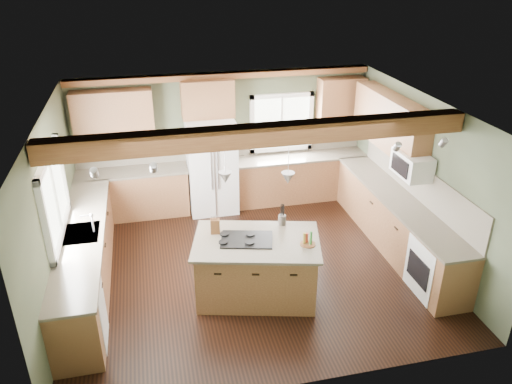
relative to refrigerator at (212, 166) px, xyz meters
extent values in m
plane|color=black|center=(0.30, -2.12, -0.90)|extent=(5.60, 5.60, 0.00)
plane|color=silver|center=(0.30, -2.12, 1.70)|extent=(5.60, 5.60, 0.00)
plane|color=#3E4732|center=(0.30, 0.38, 0.40)|extent=(5.60, 0.00, 5.60)
plane|color=#3E4732|center=(-2.50, -2.12, 0.40)|extent=(0.00, 5.00, 5.00)
plane|color=#3E4732|center=(3.10, -2.12, 0.40)|extent=(0.00, 5.00, 5.00)
cube|color=#5B2E1A|center=(0.30, -2.83, 1.57)|extent=(5.55, 0.26, 0.26)
cube|color=#5B2E1A|center=(0.30, 0.28, 1.64)|extent=(5.55, 0.20, 0.10)
cube|color=brown|center=(0.30, 0.36, 0.31)|extent=(5.58, 0.03, 0.58)
cube|color=brown|center=(3.08, -2.07, 0.31)|extent=(0.03, 3.70, 0.58)
cube|color=brown|center=(-1.49, 0.08, -0.46)|extent=(2.02, 0.60, 0.88)
cube|color=#494136|center=(-1.49, 0.08, 0.00)|extent=(2.06, 0.64, 0.04)
cube|color=brown|center=(1.79, 0.08, -0.46)|extent=(2.62, 0.60, 0.88)
cube|color=#494136|center=(1.79, 0.08, 0.00)|extent=(2.66, 0.64, 0.04)
cube|color=brown|center=(-2.20, -2.07, -0.46)|extent=(0.60, 3.70, 0.88)
cube|color=#494136|center=(-2.20, -2.07, 0.00)|extent=(0.64, 3.74, 0.04)
cube|color=brown|center=(2.80, -2.07, -0.46)|extent=(0.60, 3.70, 0.88)
cube|color=#494136|center=(2.80, -2.07, 0.00)|extent=(0.64, 3.74, 0.04)
cube|color=brown|center=(-1.69, 0.21, 1.05)|extent=(1.40, 0.35, 0.90)
cube|color=brown|center=(0.00, 0.21, 1.25)|extent=(0.96, 0.35, 0.70)
cube|color=brown|center=(2.92, -1.22, 1.05)|extent=(0.35, 2.20, 0.90)
cube|color=brown|center=(2.60, 0.21, 1.05)|extent=(0.90, 0.35, 0.90)
cube|color=white|center=(-2.48, -2.07, 0.65)|extent=(0.04, 1.60, 1.05)
cube|color=white|center=(1.45, 0.36, 0.65)|extent=(1.10, 0.04, 1.00)
cube|color=#262628|center=(-2.20, -2.07, 0.01)|extent=(0.50, 0.65, 0.03)
cylinder|color=#B2B2B7|center=(-2.02, -2.07, 0.15)|extent=(0.02, 0.02, 0.28)
cube|color=white|center=(-2.19, -3.37, -0.47)|extent=(0.60, 0.60, 0.84)
cube|color=white|center=(2.79, -3.37, -0.47)|extent=(0.60, 0.72, 0.84)
cube|color=white|center=(2.88, -2.17, 0.65)|extent=(0.40, 0.70, 0.38)
cone|color=#B2B2B7|center=(-0.18, -2.73, 0.98)|extent=(0.18, 0.18, 0.16)
cone|color=#B2B2B7|center=(0.62, -2.93, 0.98)|extent=(0.18, 0.18, 0.16)
cube|color=white|center=(0.00, 0.00, 0.00)|extent=(0.90, 0.74, 1.80)
cube|color=olive|center=(0.22, -2.83, -0.46)|extent=(1.85, 1.39, 0.88)
cube|color=#494136|center=(0.22, -2.83, 0.00)|extent=(1.99, 1.52, 0.04)
cube|color=black|center=(0.09, -2.80, 0.03)|extent=(0.81, 0.64, 0.02)
cube|color=#562F1A|center=(-0.31, -2.50, 0.13)|extent=(0.14, 0.12, 0.22)
cylinder|color=#473E39|center=(0.69, -2.48, 0.10)|extent=(0.15, 0.15, 0.15)
camera|label=1|loc=(-1.13, -8.68, 3.68)|focal=35.00mm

